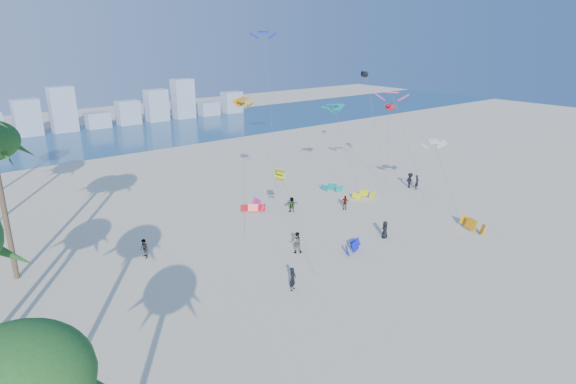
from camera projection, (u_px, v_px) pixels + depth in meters
ground at (407, 330)px, 31.15m from camera, size 220.00×220.00×0.00m
ocean at (74, 141)px, 84.78m from camera, size 220.00×220.00×0.00m
kitesurfer_near at (293, 279)px, 35.70m from camera, size 0.77×0.67×1.79m
kitesurfer_mid at (297, 242)px, 41.76m from camera, size 1.16×1.12×1.88m
kitesurfers_far at (341, 202)px, 51.85m from camera, size 33.92×11.56×1.85m
grounded_kites at (350, 211)px, 50.38m from camera, size 15.85×21.04×1.06m
flying_kites at (340, 95)px, 51.50m from camera, size 25.16×24.76×18.54m
distant_skyline at (49, 117)px, 90.57m from camera, size 85.00×3.00×8.40m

